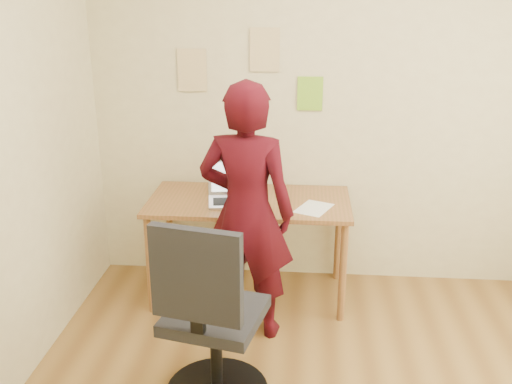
# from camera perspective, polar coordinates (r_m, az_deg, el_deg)

# --- Properties ---
(room) EXTENTS (3.58, 3.58, 2.78)m
(room) POSITION_cam_1_polar(r_m,az_deg,el_deg) (2.46, 9.41, 1.12)
(room) COLOR brown
(room) RESTS_ON ground
(desk) EXTENTS (1.40, 0.70, 0.74)m
(desk) POSITION_cam_1_polar(r_m,az_deg,el_deg) (4.00, -0.69, -1.93)
(desk) COLOR brown
(desk) RESTS_ON ground
(laptop) EXTENTS (0.42, 0.38, 0.26)m
(laptop) POSITION_cam_1_polar(r_m,az_deg,el_deg) (3.94, -2.11, -0.09)
(laptop) COLOR silver
(laptop) RESTS_ON desk
(paper_sheet) EXTENTS (0.29, 0.33, 0.00)m
(paper_sheet) POSITION_cam_1_polar(r_m,az_deg,el_deg) (3.83, 5.80, -1.62)
(paper_sheet) COLOR white
(paper_sheet) RESTS_ON desk
(phone) EXTENTS (0.08, 0.13, 0.01)m
(phone) POSITION_cam_1_polar(r_m,az_deg,el_deg) (3.76, 1.05, -1.86)
(phone) COLOR black
(phone) RESTS_ON desk
(wall_note_left) EXTENTS (0.21, 0.00, 0.30)m
(wall_note_left) POSITION_cam_1_polar(r_m,az_deg,el_deg) (4.18, -6.41, 12.02)
(wall_note_left) COLOR #D7BA80
(wall_note_left) RESTS_ON room
(wall_note_mid) EXTENTS (0.21, 0.00, 0.30)m
(wall_note_mid) POSITION_cam_1_polar(r_m,az_deg,el_deg) (4.09, 0.87, 14.04)
(wall_note_mid) COLOR #D7BA80
(wall_note_mid) RESTS_ON room
(wall_note_right) EXTENTS (0.18, 0.00, 0.24)m
(wall_note_right) POSITION_cam_1_polar(r_m,az_deg,el_deg) (4.12, 5.42, 9.76)
(wall_note_right) COLOR #80C12B
(wall_note_right) RESTS_ON room
(office_chair) EXTENTS (0.57, 0.58, 1.09)m
(office_chair) POSITION_cam_1_polar(r_m,az_deg,el_deg) (3.04, -4.58, -13.40)
(office_chair) COLOR black
(office_chair) RESTS_ON ground
(person) EXTENTS (0.65, 0.48, 1.64)m
(person) POSITION_cam_1_polar(r_m,az_deg,el_deg) (3.51, -0.95, -2.09)
(person) COLOR #38070E
(person) RESTS_ON ground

